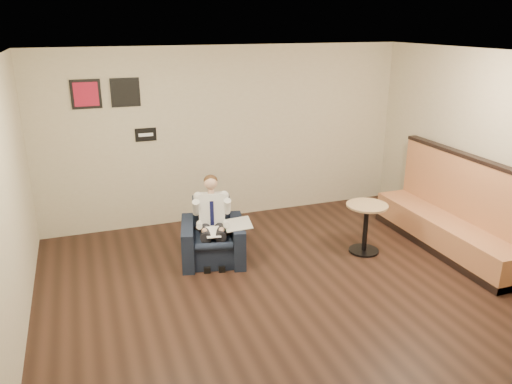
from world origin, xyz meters
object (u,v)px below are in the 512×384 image
object	(u,v)px
seated_man	(213,225)
cafe_table	(365,228)
green_folder	(218,229)
coffee_mug	(223,220)
side_table	(219,241)
smartphone	(215,224)
banquette	(450,205)
armchair	(213,233)

from	to	relation	value
seated_man	cafe_table	world-z (taller)	seated_man
seated_man	green_folder	size ratio (longest dim) A/B	2.78
seated_man	coffee_mug	distance (m)	0.49
side_table	smartphone	size ratio (longest dim) A/B	3.93
seated_man	banquette	world-z (taller)	banquette
seated_man	cafe_table	bearing A→B (deg)	2.55
green_folder	coffee_mug	distance (m)	0.23
armchair	side_table	world-z (taller)	armchair
green_folder	side_table	bearing A→B (deg)	52.61
coffee_mug	seated_man	bearing A→B (deg)	-123.42
armchair	cafe_table	size ratio (longest dim) A/B	1.16
armchair	coffee_mug	world-z (taller)	armchair
seated_man	coffee_mug	world-z (taller)	seated_man
side_table	smartphone	world-z (taller)	smartphone
side_table	green_folder	size ratio (longest dim) A/B	1.22
smartphone	cafe_table	bearing A→B (deg)	-30.08
banquette	smartphone	bearing A→B (deg)	161.33
smartphone	banquette	size ratio (longest dim) A/B	0.05
seated_man	armchair	bearing A→B (deg)	90.00
banquette	seated_man	bearing A→B (deg)	168.43
seated_man	side_table	xyz separation A→B (m)	(0.14, 0.24, -0.36)
side_table	banquette	xyz separation A→B (m)	(3.15, -0.92, 0.48)
coffee_mug	cafe_table	distance (m)	2.02
side_table	green_folder	bearing A→B (deg)	-127.39
coffee_mug	cafe_table	world-z (taller)	cafe_table
seated_man	side_table	distance (m)	0.45
coffee_mug	cafe_table	xyz separation A→B (m)	(1.87, -0.77, -0.08)
side_table	banquette	size ratio (longest dim) A/B	0.18
side_table	banquette	world-z (taller)	banquette
smartphone	banquette	distance (m)	3.34
cafe_table	green_folder	bearing A→B (deg)	163.46
side_table	cafe_table	world-z (taller)	cafe_table
green_folder	cafe_table	distance (m)	2.09
armchair	side_table	distance (m)	0.28
armchair	banquette	xyz separation A→B (m)	(3.27, -0.78, 0.27)
armchair	seated_man	size ratio (longest dim) A/B	0.75
armchair	seated_man	bearing A→B (deg)	-90.00
green_folder	cafe_table	size ratio (longest dim) A/B	0.55
cafe_table	armchair	bearing A→B (deg)	167.11
armchair	smartphone	size ratio (longest dim) A/B	6.74
smartphone	cafe_table	world-z (taller)	cafe_table
side_table	smartphone	xyz separation A→B (m)	(-0.00, 0.15, 0.20)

